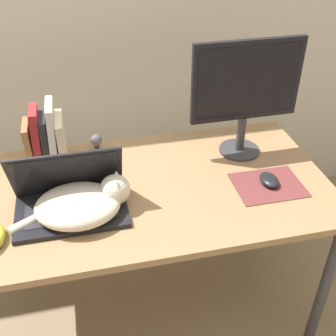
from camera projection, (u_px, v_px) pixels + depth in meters
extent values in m
cube|color=#93704C|center=(144.00, 190.00, 1.61)|extent=(1.43, 0.75, 0.03)
cylinder|color=#38383D|center=(324.00, 288.00, 1.68)|extent=(0.04, 0.04, 0.71)
cylinder|color=#38383D|center=(260.00, 191.00, 2.20)|extent=(0.04, 0.04, 0.71)
cube|color=black|center=(72.00, 211.00, 1.47)|extent=(0.39, 0.24, 0.02)
cube|color=#28282D|center=(72.00, 211.00, 1.46)|extent=(0.32, 0.13, 0.00)
cube|color=black|center=(67.00, 173.00, 1.46)|extent=(0.39, 0.11, 0.22)
cube|color=black|center=(67.00, 174.00, 1.46)|extent=(0.35, 0.09, 0.19)
ellipsoid|color=beige|center=(78.00, 206.00, 1.43)|extent=(0.31, 0.26, 0.10)
sphere|color=beige|center=(115.00, 190.00, 1.46)|extent=(0.11, 0.11, 0.11)
cone|color=beige|center=(116.00, 175.00, 1.47)|extent=(0.04, 0.04, 0.03)
cone|color=beige|center=(117.00, 185.00, 1.42)|extent=(0.04, 0.04, 0.03)
cylinder|color=beige|center=(29.00, 222.00, 1.41)|extent=(0.14, 0.10, 0.03)
cylinder|color=#333338|center=(239.00, 150.00, 1.81)|extent=(0.17, 0.17, 0.01)
cylinder|color=#333338|center=(241.00, 134.00, 1.76)|extent=(0.04, 0.04, 0.15)
cube|color=black|center=(247.00, 81.00, 1.63)|extent=(0.45, 0.03, 0.32)
cube|color=black|center=(248.00, 82.00, 1.62)|extent=(0.41, 0.01, 0.28)
cube|color=brown|center=(268.00, 185.00, 1.61)|extent=(0.26, 0.21, 0.00)
ellipsoid|color=black|center=(269.00, 180.00, 1.61)|extent=(0.07, 0.10, 0.03)
cube|color=olive|center=(29.00, 144.00, 1.68)|extent=(0.03, 0.13, 0.18)
cube|color=maroon|center=(36.00, 137.00, 1.67)|extent=(0.04, 0.12, 0.25)
cube|color=#232328|center=(45.00, 140.00, 1.69)|extent=(0.03, 0.12, 0.21)
cube|color=white|center=(52.00, 134.00, 1.68)|extent=(0.04, 0.15, 0.26)
cube|color=beige|center=(62.00, 140.00, 1.70)|extent=(0.03, 0.17, 0.19)
cylinder|color=#232328|center=(97.00, 148.00, 1.81)|extent=(0.02, 0.02, 0.02)
sphere|color=#4C4C51|center=(96.00, 140.00, 1.79)|extent=(0.05, 0.05, 0.05)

